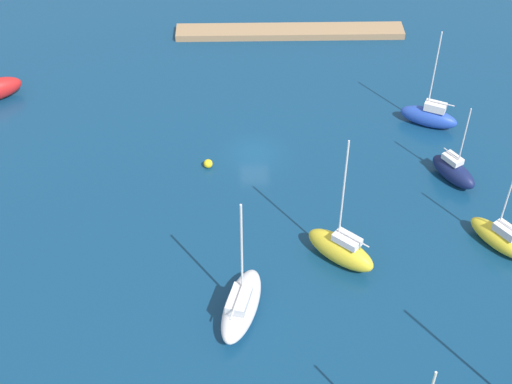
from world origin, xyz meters
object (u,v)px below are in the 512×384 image
Objects in this scene: sailboat_navy_far_south at (453,171)px; sailboat_yellow_far_north at (341,249)px; sailboat_blue_outer_mooring at (429,116)px; sailboat_yellow_mid_basin at (499,237)px; mooring_buoy_yellow at (208,164)px; pier_dock at (290,32)px; sailboat_white_off_beacon at (241,305)px.

sailboat_navy_far_south is 0.67× the size of sailboat_yellow_far_north.
sailboat_yellow_mid_basin is (-2.22, 15.08, -0.08)m from sailboat_blue_outer_mooring.
mooring_buoy_yellow is (20.13, -2.02, -0.59)m from sailboat_navy_far_south.
sailboat_white_off_beacon is (5.32, 37.44, 0.71)m from pier_dock.
sailboat_navy_far_south is at bearing -98.48° from sailboat_yellow_far_north.
sailboat_yellow_mid_basin is at bearing -56.54° from sailboat_white_off_beacon.
sailboat_yellow_far_north reaches higher than mooring_buoy_yellow.
sailboat_white_off_beacon reaches higher than mooring_buoy_yellow.
pier_dock is 3.29× the size of sailboat_navy_far_south.
mooring_buoy_yellow is (2.73, -15.67, -0.68)m from sailboat_white_off_beacon.
mooring_buoy_yellow is at bearing 69.71° from pier_dock.
sailboat_yellow_far_north reaches higher than sailboat_white_off_beacon.
pier_dock is at bearing -29.11° from sailboat_blue_outer_mooring.
sailboat_white_off_beacon is at bearing 99.87° from mooring_buoy_yellow.
sailboat_yellow_far_north reaches higher than sailboat_yellow_mid_basin.
sailboat_white_off_beacon is (17.40, 13.66, 0.09)m from sailboat_navy_far_south.
sailboat_blue_outer_mooring is at bearing 125.42° from pier_dock.
sailboat_navy_far_south is at bearing 116.94° from pier_dock.
sailboat_white_off_beacon is 15.92m from mooring_buoy_yellow.
sailboat_yellow_mid_basin reaches higher than pier_dock.
sailboat_yellow_far_north is 14.72m from mooring_buoy_yellow.
sailboat_blue_outer_mooring is at bearing -27.49° from sailboat_yellow_mid_basin.
sailboat_yellow_far_north is at bearing 93.33° from pier_dock.
sailboat_navy_far_south is 20.24m from mooring_buoy_yellow.
sailboat_yellow_far_north reaches higher than sailboat_navy_far_south.
sailboat_navy_far_south is at bearing 119.41° from sailboat_blue_outer_mooring.
sailboat_yellow_far_north is 14.65× the size of mooring_buoy_yellow.
sailboat_navy_far_south is 22.12m from sailboat_white_off_beacon.
sailboat_yellow_far_north is at bearing -40.34° from sailboat_white_off_beacon.
sailboat_yellow_far_north is (-1.90, 32.59, 0.87)m from pier_dock.
mooring_buoy_yellow is at bearing 41.13° from sailboat_blue_outer_mooring.
sailboat_navy_far_south is at bearing -23.21° from sailboat_yellow_mid_basin.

